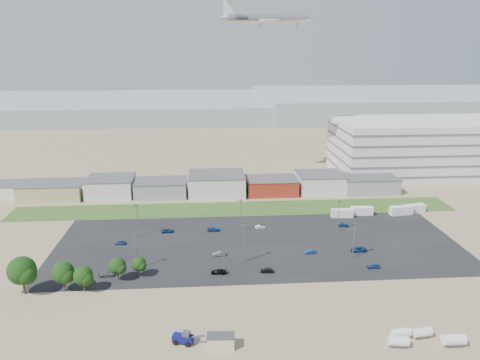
{
  "coord_description": "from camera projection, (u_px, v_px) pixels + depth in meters",
  "views": [
    {
      "loc": [
        -9.78,
        -108.83,
        56.7
      ],
      "look_at": [
        -0.2,
        22.0,
        19.44
      ],
      "focal_mm": 35.0,
      "sensor_mm": 36.0,
      "label": 1
    }
  ],
  "objects": [
    {
      "name": "grass_strip",
      "position": [
        235.0,
        209.0,
        170.47
      ],
      "size": [
        160.0,
        16.0,
        0.02
      ],
      "primitive_type": "cube",
      "color": "#284C1C",
      "rests_on": "ground"
    },
    {
      "name": "parked_car_11",
      "position": [
        260.0,
        227.0,
        151.85
      ],
      "size": [
        3.47,
        1.57,
        1.1
      ],
      "primitive_type": "imported",
      "rotation": [
        0.0,
        0.0,
        1.69
      ],
      "color": "silver",
      "rests_on": "ground"
    },
    {
      "name": "tree_right",
      "position": [
        117.0,
        267.0,
        117.33
      ],
      "size": [
        4.64,
        4.64,
        6.96
      ],
      "primitive_type": null,
      "color": "black",
      "rests_on": "ground"
    },
    {
      "name": "storage_tank_nw",
      "position": [
        401.0,
        333.0,
        94.37
      ],
      "size": [
        3.99,
        2.33,
        2.27
      ],
      "primitive_type": null,
      "rotation": [
        0.0,
        0.0,
        0.12
      ],
      "color": "silver",
      "rests_on": "ground"
    },
    {
      "name": "parked_car_2",
      "position": [
        373.0,
        266.0,
        124.5
      ],
      "size": [
        3.38,
        1.4,
        1.14
      ],
      "primitive_type": "imported",
      "rotation": [
        0.0,
        0.0,
        -1.56
      ],
      "color": "navy",
      "rests_on": "ground"
    },
    {
      "name": "lightpole_back_m",
      "position": [
        241.0,
        215.0,
        148.81
      ],
      "size": [
        1.23,
        0.51,
        10.42
      ],
      "primitive_type": null,
      "color": "slate",
      "rests_on": "ground"
    },
    {
      "name": "hills_backdrop",
      "position": [
        261.0,
        107.0,
        424.37
      ],
      "size": [
        700.0,
        200.0,
        9.0
      ],
      "primitive_type": null,
      "color": "gray",
      "rests_on": "ground"
    },
    {
      "name": "parked_car_4",
      "position": [
        219.0,
        254.0,
        131.88
      ],
      "size": [
        3.84,
        1.66,
        1.23
      ],
      "primitive_type": "imported",
      "rotation": [
        0.0,
        0.0,
        -1.47
      ],
      "color": "#595B5E",
      "rests_on": "ground"
    },
    {
      "name": "parked_car_1",
      "position": [
        310.0,
        252.0,
        133.4
      ],
      "size": [
        3.54,
        1.62,
        1.13
      ],
      "primitive_type": "imported",
      "rotation": [
        0.0,
        0.0,
        -1.44
      ],
      "color": "navy",
      "rests_on": "ground"
    },
    {
      "name": "tree_mid",
      "position": [
        83.0,
        278.0,
        111.68
      ],
      "size": [
        4.97,
        4.97,
        7.45
      ],
      "primitive_type": null,
      "color": "black",
      "rests_on": "ground"
    },
    {
      "name": "telehandler",
      "position": [
        183.0,
        337.0,
        92.61
      ],
      "size": [
        6.97,
        4.14,
        2.76
      ],
      "primitive_type": null,
      "rotation": [
        0.0,
        0.0,
        -0.31
      ],
      "color": "#0B0B58",
      "rests_on": "ground"
    },
    {
      "name": "parked_car_10",
      "position": [
        107.0,
        274.0,
        120.09
      ],
      "size": [
        4.25,
        1.97,
        1.2
      ],
      "primitive_type": "imported",
      "rotation": [
        0.0,
        0.0,
        1.64
      ],
      "color": "#595B5E",
      "rests_on": "ground"
    },
    {
      "name": "parked_car_9",
      "position": [
        167.0,
        231.0,
        148.63
      ],
      "size": [
        4.23,
        2.25,
        1.13
      ],
      "primitive_type": "imported",
      "rotation": [
        0.0,
        0.0,
        1.66
      ],
      "color": "navy",
      "rests_on": "ground"
    },
    {
      "name": "tree_left",
      "position": [
        63.0,
        275.0,
        112.0
      ],
      "size": [
        5.67,
        5.67,
        8.5
      ],
      "primitive_type": null,
      "color": "black",
      "rests_on": "ground"
    },
    {
      "name": "storage_tank_se",
      "position": [
        454.0,
        340.0,
        91.94
      ],
      "size": [
        4.41,
        2.27,
        2.62
      ],
      "primitive_type": null,
      "rotation": [
        0.0,
        0.0,
        -0.02
      ],
      "color": "silver",
      "rests_on": "ground"
    },
    {
      "name": "parked_car_13",
      "position": [
        267.0,
        271.0,
        122.09
      ],
      "size": [
        3.48,
        1.48,
        1.12
      ],
      "primitive_type": "imported",
      "rotation": [
        0.0,
        0.0,
        -1.66
      ],
      "color": "black",
      "rests_on": "ground"
    },
    {
      "name": "parked_car_5",
      "position": [
        120.0,
        242.0,
        139.64
      ],
      "size": [
        3.42,
        1.73,
        1.12
      ],
      "primitive_type": "imported",
      "rotation": [
        0.0,
        0.0,
        -1.7
      ],
      "color": "navy",
      "rests_on": "ground"
    },
    {
      "name": "tree_near",
      "position": [
        139.0,
        265.0,
        119.47
      ],
      "size": [
        4.02,
        4.02,
        6.03
      ],
      "primitive_type": null,
      "color": "black",
      "rests_on": "ground"
    },
    {
      "name": "parked_car_3",
      "position": [
        219.0,
        272.0,
        121.47
      ],
      "size": [
        4.23,
        2.1,
        1.18
      ],
      "primitive_type": "imported",
      "rotation": [
        0.0,
        0.0,
        -1.68
      ],
      "color": "black",
      "rests_on": "ground"
    },
    {
      "name": "parking_garage",
      "position": [
        424.0,
        147.0,
        214.64
      ],
      "size": [
        80.0,
        40.0,
        25.0
      ],
      "primitive_type": "cube",
      "color": "silver",
      "rests_on": "ground"
    },
    {
      "name": "building_row",
      "position": [
        189.0,
        185.0,
        186.42
      ],
      "size": [
        170.0,
        20.0,
        8.0
      ],
      "primitive_type": null,
      "color": "silver",
      "rests_on": "ground"
    },
    {
      "name": "parking_lot",
      "position": [
        258.0,
        244.0,
        140.13
      ],
      "size": [
        120.0,
        50.0,
        0.01
      ],
      "primitive_type": "cube",
      "color": "black",
      "rests_on": "ground"
    },
    {
      "name": "box_trailer_d",
      "position": [
        414.0,
        209.0,
        166.17
      ],
      "size": [
        8.31,
        4.17,
        2.98
      ],
      "primitive_type": null,
      "rotation": [
        0.0,
        0.0,
        0.22
      ],
      "color": "silver",
      "rests_on": "ground"
    },
    {
      "name": "parked_car_8",
      "position": [
        343.0,
        225.0,
        153.55
      ],
      "size": [
        3.48,
        1.45,
        1.18
      ],
      "primitive_type": "imported",
      "rotation": [
        0.0,
        0.0,
        1.59
      ],
      "color": "navy",
      "rests_on": "ground"
    },
    {
      "name": "lightpole_front_l",
      "position": [
        136.0,
        252.0,
        123.35
      ],
      "size": [
        1.13,
        0.47,
        9.6
      ],
      "primitive_type": null,
      "color": "slate",
      "rests_on": "ground"
    },
    {
      "name": "box_trailer_c",
      "position": [
        401.0,
        210.0,
        164.24
      ],
      "size": [
        8.34,
        3.51,
        3.03
      ],
      "primitive_type": null,
      "rotation": [
        0.0,
        0.0,
        0.12
      ],
      "color": "silver",
      "rests_on": "ground"
    },
    {
      "name": "box_trailer_a",
      "position": [
        342.0,
        213.0,
        161.86
      ],
      "size": [
        7.68,
        2.85,
        2.83
      ],
      "primitive_type": null,
      "rotation": [
        0.0,
        0.0,
        -0.07
      ],
      "color": "silver",
      "rests_on": "ground"
    },
    {
      "name": "parked_car_0",
      "position": [
        358.0,
        249.0,
        134.77
      ],
      "size": [
        4.77,
        2.59,
        1.27
      ],
      "primitive_type": "imported",
      "rotation": [
        0.0,
        0.0,
        -1.46
      ],
      "color": "navy",
      "rests_on": "ground"
    },
    {
      "name": "lightpole_back_r",
      "position": [
        338.0,
        216.0,
        148.46
      ],
      "size": [
        1.19,
        0.5,
        10.13
      ],
      "primitive_type": null,
      "color": "slate",
      "rests_on": "ground"
    },
    {
      "name": "storage_tank_ne",
      "position": [
        422.0,
        332.0,
        94.63
      ],
      "size": [
        3.98,
        2.36,
        2.26
      ],
      "primitive_type": null,
      "rotation": [
        0.0,
        0.0,
        0.13
      ],
      "color": "silver",
      "rests_on": "ground"
    },
    {
      "name": "box_trailer_b",
      "position": [
        362.0,
        211.0,
        164.06
      ],
      "size": [
        7.84,
        2.88,
        2.89
      ],
      "primitive_type": null,
      "rotation": [
        0.0,
        0.0,
        -0.06
      ],
      "color": "silver",
      "rests_on": "ground"
    },
    {
      "name": "portable_shed",
      "position": [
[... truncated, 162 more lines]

